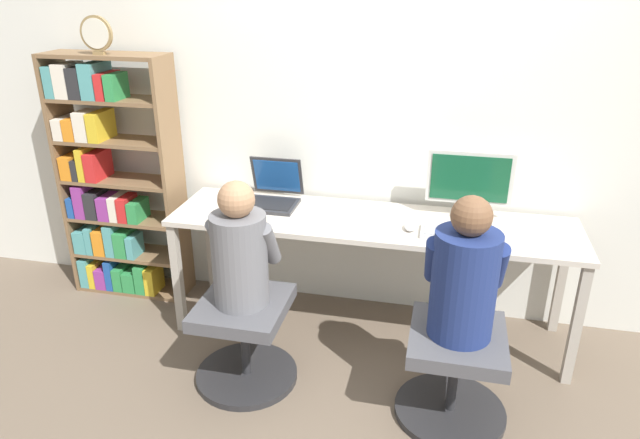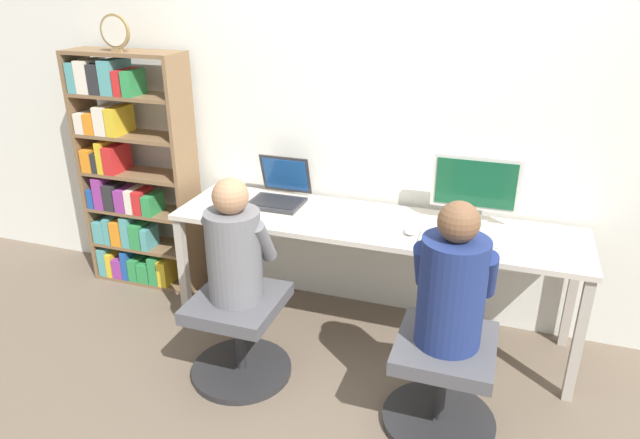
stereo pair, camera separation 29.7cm
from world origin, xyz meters
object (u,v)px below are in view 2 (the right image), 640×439
at_px(office_chair_left, 442,379).
at_px(office_chair_right, 239,332).
at_px(desktop_monitor, 475,189).
at_px(bookshelf, 128,180).
at_px(person_at_laptop, 234,247).
at_px(laptop, 279,193).
at_px(person_at_monitor, 452,284).
at_px(keyboard, 461,240).
at_px(desk_clock, 115,32).

height_order(office_chair_left, office_chair_right, same).
bearing_deg(desktop_monitor, bookshelf, -179.07).
relative_size(office_chair_right, bookshelf, 0.34).
relative_size(person_at_laptop, bookshelf, 0.41).
relative_size(office_chair_left, bookshelf, 0.34).
height_order(desktop_monitor, person_at_laptop, person_at_laptop).
bearing_deg(desktop_monitor, office_chair_right, -144.91).
height_order(office_chair_left, bookshelf, bookshelf).
bearing_deg(laptop, person_at_monitor, -33.66).
bearing_deg(keyboard, laptop, 168.37).
relative_size(person_at_monitor, desk_clock, 3.13).
relative_size(laptop, keyboard, 0.80).
xyz_separation_m(desktop_monitor, office_chair_left, (-0.01, -0.80, -0.67)).
xyz_separation_m(person_at_monitor, bookshelf, (-2.23, 0.76, -0.02)).
bearing_deg(desktop_monitor, person_at_monitor, -90.83).
bearing_deg(desk_clock, person_at_monitor, -18.30).
height_order(keyboard, bookshelf, bookshelf).
height_order(office_chair_left, person_at_monitor, person_at_monitor).
relative_size(person_at_laptop, desk_clock, 2.98).
xyz_separation_m(desktop_monitor, office_chair_right, (-1.09, -0.76, -0.67)).
xyz_separation_m(desktop_monitor, laptop, (-1.14, -0.04, -0.15)).
height_order(laptop, office_chair_right, laptop).
height_order(bookshelf, desk_clock, desk_clock).
bearing_deg(person_at_monitor, keyboard, 91.92).
bearing_deg(bookshelf, person_at_laptop, -31.96).
height_order(laptop, person_at_laptop, person_at_laptop).
height_order(desktop_monitor, laptop, desktop_monitor).
xyz_separation_m(bookshelf, desk_clock, (0.10, -0.06, 0.95)).
xyz_separation_m(desktop_monitor, bookshelf, (-2.25, -0.04, -0.19)).
height_order(office_chair_right, bookshelf, bookshelf).
xyz_separation_m(person_at_monitor, desk_clock, (-2.13, 0.70, 0.93)).
height_order(keyboard, person_at_laptop, person_at_laptop).
bearing_deg(desk_clock, office_chair_left, -18.42).
relative_size(keyboard, bookshelf, 0.26).
xyz_separation_m(desktop_monitor, desk_clock, (-2.14, -0.09, 0.76)).
distance_m(desktop_monitor, office_chair_right, 1.49).
bearing_deg(office_chair_right, person_at_monitor, -1.82).
relative_size(office_chair_left, person_at_laptop, 0.84).
height_order(keyboard, office_chair_right, keyboard).
bearing_deg(person_at_laptop, keyboard, 24.64).
relative_size(laptop, person_at_laptop, 0.51).
distance_m(laptop, office_chair_left, 1.46).
xyz_separation_m(office_chair_left, office_chair_right, (-1.08, 0.04, 0.00)).
bearing_deg(bookshelf, desk_clock, -28.93).
relative_size(keyboard, person_at_monitor, 0.61).
bearing_deg(keyboard, office_chair_left, -88.10).
distance_m(keyboard, office_chair_right, 1.26).
height_order(person_at_monitor, bookshelf, bookshelf).
xyz_separation_m(office_chair_right, person_at_monitor, (1.08, -0.03, 0.51)).
height_order(desktop_monitor, person_at_monitor, person_at_monitor).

